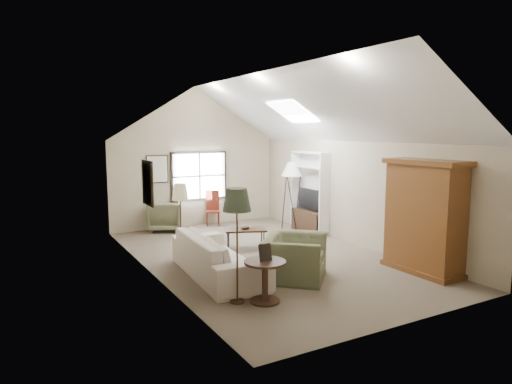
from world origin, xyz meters
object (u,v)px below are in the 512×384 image
armchair_far (165,216)px  coffee_table (246,239)px  side_chair (213,208)px  sofa (218,255)px  armchair_near (295,257)px  armoire (424,217)px  side_table (265,281)px

armchair_far → coffee_table: size_ratio=0.95×
coffee_table → side_chair: (0.45, 2.88, 0.26)m
sofa → armchair_near: (1.19, -0.84, 0.00)m
armoire → side_chair: (-1.78, 6.10, -0.60)m
coffee_table → side_table: (-1.28, -3.09, 0.10)m
armoire → coffee_table: bearing=124.6°
sofa → side_chair: (1.83, 4.37, 0.11)m
armoire → armchair_near: bearing=159.7°
coffee_table → side_chair: side_chair is taller
armchair_near → armchair_far: size_ratio=1.36×
coffee_table → armchair_far: bearing=109.4°
sofa → side_chair: side_chair is taller
armchair_near → armchair_far: (-0.82, 5.20, 0.01)m
armoire → sofa: armoire is taller
armchair_far → coffee_table: bearing=131.8°
armchair_far → sofa: bearing=107.6°
armoire → sofa: size_ratio=0.81×
side_table → side_chair: 6.22m
armchair_near → armchair_far: armchair_far is taller
side_table → side_chair: (1.73, 5.97, 0.16)m
armchair_far → armoire: bearing=140.4°
armchair_near → side_table: size_ratio=1.81×
armoire → armchair_near: armoire is taller
side_table → armchair_far: bearing=87.4°
armchair_far → armchair_near: bearing=121.4°
armoire → coffee_table: (-2.22, 3.22, -0.86)m
sofa → armchair_near: size_ratio=2.21×
armoire → armchair_far: 6.94m
armchair_far → side_chair: 1.46m
armoire → coffee_table: size_ratio=2.32×
armchair_near → coffee_table: armchair_near is taller
coffee_table → side_chair: size_ratio=0.94×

